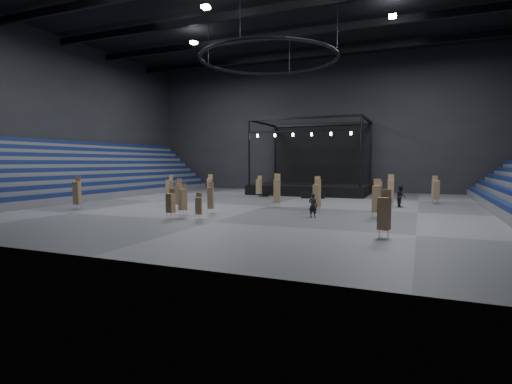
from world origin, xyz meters
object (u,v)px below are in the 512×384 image
at_px(chair_stack_5, 391,191).
at_px(crew_member, 401,196).
at_px(chair_stack_16, 179,193).
at_px(chair_stack_8, 211,197).
at_px(flight_case_mid, 306,195).
at_px(chair_stack_15, 277,190).
at_px(flight_case_left, 264,193).
at_px(chair_stack_4, 376,198).
at_px(chair_stack_9, 199,205).
at_px(chair_stack_0, 77,192).
at_px(man_center, 313,205).
at_px(chair_stack_3, 171,203).
at_px(chair_stack_11, 317,192).
at_px(chair_stack_6, 259,186).
at_px(chair_stack_2, 378,195).
at_px(chair_stack_1, 436,189).
at_px(chair_stack_13, 317,195).
at_px(stage, 313,182).
at_px(chair_stack_14, 170,189).
at_px(chair_stack_10, 210,186).
at_px(flight_case_right, 319,195).
at_px(chair_stack_7, 384,213).

height_order(chair_stack_5, crew_member, chair_stack_5).
bearing_deg(chair_stack_16, chair_stack_8, -24.51).
bearing_deg(flight_case_mid, chair_stack_15, -89.12).
relative_size(flight_case_left, chair_stack_8, 0.43).
height_order(chair_stack_4, chair_stack_9, chair_stack_4).
distance_m(flight_case_left, chair_stack_0, 20.28).
bearing_deg(man_center, chair_stack_3, 33.25).
relative_size(chair_stack_5, chair_stack_11, 1.05).
bearing_deg(chair_stack_6, chair_stack_2, -24.85).
relative_size(chair_stack_1, man_center, 1.53).
xyz_separation_m(flight_case_left, chair_stack_13, (9.17, -11.92, 1.00)).
distance_m(stage, chair_stack_2, 18.57).
bearing_deg(chair_stack_9, chair_stack_6, 78.83).
xyz_separation_m(chair_stack_8, chair_stack_11, (6.92, 6.15, 0.18)).
bearing_deg(chair_stack_14, stage, 77.81).
height_order(flight_case_left, chair_stack_9, chair_stack_9).
relative_size(chair_stack_4, chair_stack_10, 1.04).
xyz_separation_m(stage, flight_case_mid, (1.06, -7.37, -1.10)).
distance_m(flight_case_left, chair_stack_15, 11.68).
height_order(chair_stack_1, man_center, chair_stack_1).
bearing_deg(crew_member, chair_stack_5, 115.53).
xyz_separation_m(chair_stack_6, chair_stack_9, (2.52, -17.36, -0.32)).
height_order(flight_case_right, chair_stack_6, chair_stack_6).
height_order(flight_case_left, chair_stack_2, chair_stack_2).
distance_m(stage, chair_stack_3, 26.41).
relative_size(chair_stack_10, chair_stack_11, 0.97).
bearing_deg(chair_stack_13, chair_stack_5, 59.99).
height_order(chair_stack_0, chair_stack_10, chair_stack_0).
bearing_deg(chair_stack_4, flight_case_mid, 128.54).
bearing_deg(chair_stack_4, chair_stack_6, 143.91).
height_order(chair_stack_4, crew_member, chair_stack_4).
height_order(chair_stack_8, chair_stack_15, chair_stack_15).
xyz_separation_m(stage, flight_case_right, (2.46, -7.03, -1.07)).
relative_size(chair_stack_8, chair_stack_15, 0.81).
distance_m(chair_stack_10, chair_stack_13, 14.65).
relative_size(flight_case_left, chair_stack_16, 0.40).
height_order(stage, chair_stack_4, stage).
bearing_deg(chair_stack_2, chair_stack_16, -146.86).
distance_m(chair_stack_7, chair_stack_9, 12.67).
bearing_deg(chair_stack_4, chair_stack_10, 160.53).
distance_m(flight_case_right, chair_stack_6, 6.72).
bearing_deg(flight_case_right, chair_stack_6, -166.98).
height_order(flight_case_right, chair_stack_2, chair_stack_2).
distance_m(chair_stack_1, chair_stack_16, 23.93).
relative_size(chair_stack_3, chair_stack_10, 0.77).
xyz_separation_m(chair_stack_3, chair_stack_16, (-2.60, 4.92, 0.21)).
relative_size(chair_stack_8, chair_stack_9, 1.33).
xyz_separation_m(stage, chair_stack_5, (10.28, -13.35, 0.02)).
bearing_deg(flight_case_left, chair_stack_13, -52.43).
bearing_deg(chair_stack_2, chair_stack_4, -71.01).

